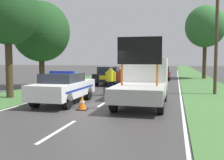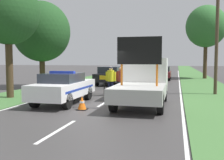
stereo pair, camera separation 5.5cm
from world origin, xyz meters
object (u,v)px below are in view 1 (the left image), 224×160
object	(u,v)px
road_barrier	(123,79)
queued_car_wagon_maroon	(162,73)
traffic_cone_centre_front	(77,88)
roadside_tree_near_right	(41,32)
traffic_cone_near_police	(91,87)
traffic_cone_near_truck	(87,87)
police_car	(64,87)
work_truck	(144,81)
pedestrian_civilian	(120,79)
utility_pole	(217,27)
roadside_tree_near_left	(7,12)
queued_car_sedan_black	(110,75)
police_officer	(111,78)
traffic_cone_behind_barrier	(82,103)
roadside_tree_mid_left	(205,27)

from	to	relation	value
road_barrier	queued_car_wagon_maroon	size ratio (longest dim) A/B	0.72
traffic_cone_centre_front	roadside_tree_near_right	distance (m)	5.61
traffic_cone_near_police	queued_car_wagon_maroon	size ratio (longest dim) A/B	0.12
traffic_cone_near_police	traffic_cone_near_truck	xyz separation A→B (m)	(-0.01, -0.78, 0.11)
road_barrier	queued_car_wagon_maroon	distance (m)	12.53
police_car	work_truck	size ratio (longest dim) A/B	0.86
police_car	pedestrian_civilian	xyz separation A→B (m)	(2.09, 3.46, 0.20)
road_barrier	utility_pole	bearing A→B (deg)	6.42
traffic_cone_centre_front	roadside_tree_near_left	bearing A→B (deg)	-128.52
pedestrian_civilian	police_car	bearing A→B (deg)	-111.40
queued_car_sedan_black	roadside_tree_near_right	bearing A→B (deg)	40.21
road_barrier	police_officer	world-z (taller)	police_officer
pedestrian_civilian	traffic_cone_near_truck	xyz separation A→B (m)	(-2.35, 0.80, -0.62)
utility_pole	work_truck	bearing A→B (deg)	-131.31
traffic_cone_behind_barrier	roadside_tree_near_left	bearing A→B (deg)	155.62
work_truck	queued_car_sedan_black	bearing A→B (deg)	-63.05
pedestrian_civilian	roadside_tree_near_left	world-z (taller)	roadside_tree_near_left
traffic_cone_centre_front	queued_car_sedan_black	bearing A→B (deg)	81.55
work_truck	police_officer	world-z (taller)	work_truck
traffic_cone_near_police	roadside_tree_near_right	bearing A→B (deg)	165.20
police_car	traffic_cone_near_police	xyz separation A→B (m)	(-0.25, 5.05, -0.54)
work_truck	traffic_cone_behind_barrier	bearing A→B (deg)	46.10
work_truck	roadside_tree_near_right	world-z (taller)	roadside_tree_near_right
police_officer	traffic_cone_near_police	xyz separation A→B (m)	(-1.82, 1.90, -0.77)
traffic_cone_behind_barrier	police_car	bearing A→B (deg)	137.02
road_barrier	traffic_cone_centre_front	bearing A→B (deg)	166.31
traffic_cone_near_truck	traffic_cone_centre_front	bearing A→B (deg)	174.97
work_truck	pedestrian_civilian	world-z (taller)	work_truck
traffic_cone_near_police	roadside_tree_mid_left	distance (m)	17.34
queued_car_sedan_black	roadside_tree_near_left	xyz separation A→B (m)	(-3.50, -8.90, 3.93)
police_car	traffic_cone_near_police	world-z (taller)	police_car
roadside_tree_mid_left	queued_car_wagon_maroon	bearing A→B (deg)	-149.21
police_car	pedestrian_civilian	distance (m)	4.05
police_car	traffic_cone_near_police	distance (m)	5.08
queued_car_sedan_black	traffic_cone_near_truck	bearing A→B (deg)	89.00
road_barrier	roadside_tree_mid_left	bearing A→B (deg)	61.10
utility_pole	traffic_cone_centre_front	bearing A→B (deg)	-174.28
police_car	queued_car_wagon_maroon	bearing A→B (deg)	73.34
road_barrier	traffic_cone_near_truck	bearing A→B (deg)	165.67
police_officer	roadside_tree_mid_left	world-z (taller)	roadside_tree_mid_left
traffic_cone_near_police	road_barrier	bearing A→B (deg)	-24.79
traffic_cone_centre_front	traffic_cone_near_truck	distance (m)	0.73
pedestrian_civilian	queued_car_sedan_black	world-z (taller)	pedestrian_civilian
roadside_tree_mid_left	utility_pole	xyz separation A→B (m)	(-0.74, -13.85, -1.68)
traffic_cone_near_police	roadside_tree_mid_left	bearing A→B (deg)	58.34
police_officer	roadside_tree_near_left	distance (m)	6.77
roadside_tree_near_left	police_officer	bearing A→B (deg)	22.64
work_truck	road_barrier	size ratio (longest dim) A/B	1.75
road_barrier	traffic_cone_behind_barrier	distance (m)	5.37
roadside_tree_near_left	roadside_tree_near_right	world-z (taller)	roadside_tree_near_left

